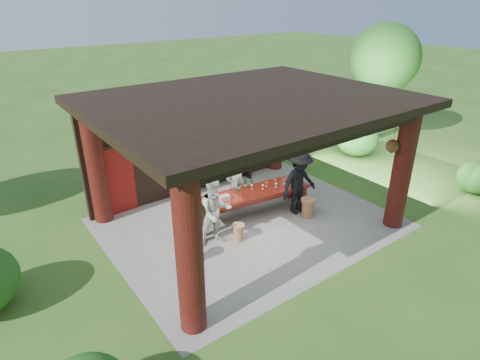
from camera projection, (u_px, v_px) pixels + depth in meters
ground at (249, 222)px, 11.10m from camera, size 90.00×90.00×0.00m
pavilion at (239, 146)px, 10.51m from camera, size 7.50×6.00×3.60m
wine_shelf at (214, 153)px, 12.66m from camera, size 2.70×0.41×2.38m
tasting_table at (250, 196)px, 11.19m from camera, size 3.55×1.33×0.75m
stool_near_left at (238, 232)px, 10.23m from camera, size 0.33×0.33×0.44m
stool_near_right at (308, 207)px, 11.30m from camera, size 0.42×0.42×0.55m
stool_far_left at (193, 252)px, 9.39m from camera, size 0.37×0.37×0.48m
host at (235, 185)px, 11.54m from camera, size 0.60×0.45×1.49m
guest_woman at (215, 212)px, 9.85m from camera, size 0.96×0.81×1.76m
guest_man at (299, 183)px, 11.25m from camera, size 1.23×0.73×1.87m
table_bottles at (245, 183)px, 11.28m from camera, size 0.47×0.18×0.31m
table_glasses at (270, 184)px, 11.43m from camera, size 1.04×0.40×0.15m
napkin_basket at (225, 198)px, 10.67m from camera, size 0.28×0.21×0.14m
shrubs at (269, 186)px, 11.96m from camera, size 14.68×8.50×1.36m
trees at (299, 77)px, 12.74m from camera, size 22.73×10.96×4.80m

